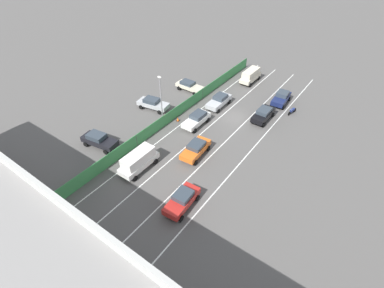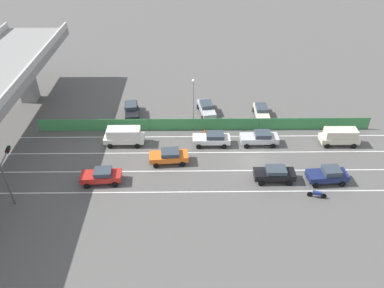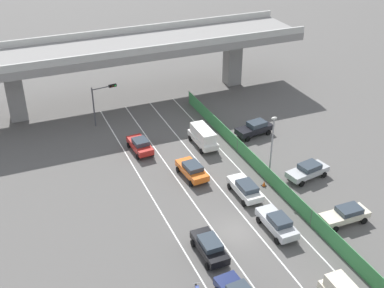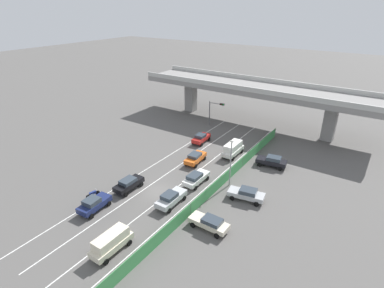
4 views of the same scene
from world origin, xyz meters
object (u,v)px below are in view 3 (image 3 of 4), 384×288
car_taxi_orange (192,170)px  traffic_cone (264,184)px  car_sedan_red (140,145)px  parked_sedan_dark (255,128)px  car_hatchback_white (245,188)px  car_sedan_silver (277,223)px  parked_sedan_cream (346,214)px  traffic_light (102,97)px  parked_wagon_silver (308,170)px  car_van_white (203,136)px  car_sedan_black (210,246)px  street_lamp (272,141)px

car_taxi_orange → traffic_cone: bearing=-35.5°
car_sedan_red → parked_sedan_dark: parked_sedan_dark is taller
car_hatchback_white → car_sedan_silver: car_sedan_silver is taller
parked_sedan_cream → parked_sedan_dark: (0.57, 17.83, 0.08)m
car_sedan_red → parked_sedan_cream: (13.30, -19.31, -0.05)m
car_sedan_red → parked_sedan_cream: size_ratio=0.95×
car_sedan_silver → traffic_cone: bearing=68.9°
parked_sedan_dark → traffic_light: size_ratio=0.93×
parked_wagon_silver → car_van_white: bearing=124.9°
car_sedan_black → parked_sedan_cream: size_ratio=0.95×
traffic_cone → car_sedan_silver: bearing=-111.1°
car_sedan_red → car_sedan_black: (0.12, -18.53, 0.02)m
car_sedan_silver → parked_sedan_dark: bearing=67.2°
car_van_white → car_taxi_orange: (-3.73, -5.63, -0.35)m
car_sedan_red → street_lamp: size_ratio=0.64×
parked_sedan_cream → parked_sedan_dark: 17.83m
car_hatchback_white → car_van_white: bearing=88.6°
car_sedan_black → street_lamp: bearing=38.5°
parked_wagon_silver → street_lamp: (-3.43, 1.89, 3.29)m
car_sedan_red → traffic_cone: 14.83m
car_sedan_red → traffic_cone: bearing=-50.3°
street_lamp → parked_wagon_silver: bearing=-28.8°
parked_sedan_cream → parked_sedan_dark: size_ratio=0.96×
car_sedan_silver → car_van_white: bearing=89.3°
car_hatchback_white → street_lamp: 5.70m
traffic_light → traffic_cone: 23.17m
car_hatchback_white → traffic_light: bearing=113.5°
car_taxi_orange → parked_wagon_silver: 11.97m
car_sedan_black → car_sedan_silver: (6.79, 0.50, 0.00)m
car_sedan_black → car_sedan_silver: car_sedan_silver is taller
parked_sedan_cream → traffic_cone: 8.81m
car_sedan_red → car_van_white: 7.27m
car_sedan_red → traffic_light: 9.08m
car_sedan_red → traffic_cone: size_ratio=7.67×
car_sedan_red → car_hatchback_white: 13.98m
car_sedan_red → car_sedan_black: same height
car_sedan_red → car_hatchback_white: bearing=-60.7°
car_hatchback_white → traffic_light: size_ratio=0.88×
parked_wagon_silver → street_lamp: bearing=151.2°
car_hatchback_white → parked_sedan_cream: (6.45, -7.12, -0.05)m
car_sedan_black → car_sedan_silver: 6.81m
parked_sedan_cream → car_taxi_orange: bearing=129.0°
car_van_white → parked_sedan_dark: bearing=-0.4°
car_van_white → parked_sedan_cream: bearing=-70.9°
parked_sedan_dark → traffic_cone: parked_sedan_dark is taller
car_van_white → street_lamp: 9.77m
car_sedan_silver → parked_sedan_cream: 6.52m
car_hatchback_white → traffic_light: traffic_light is taller
car_hatchback_white → parked_sedan_dark: parked_sedan_dark is taller
car_hatchback_white → car_sedan_black: (-6.73, -6.34, 0.02)m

